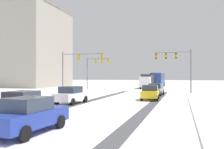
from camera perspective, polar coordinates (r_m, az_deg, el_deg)
The scene contains 14 objects.
wheel_track_left_lane at distance 22.28m, azimuth 10.14°, elevation -7.05°, with size 0.90×33.15×0.01m, color #4C4C51.
wheel_track_right_lane at distance 23.97m, azimuth -5.92°, elevation -6.59°, with size 1.00×33.15×0.01m, color #4C4C51.
sidewalk_kerb_right at distance 20.81m, azimuth 24.39°, elevation -7.32°, with size 4.00×33.15×0.12m, color white.
traffic_signal_near_right at distance 34.95m, azimuth 15.56°, elevation 3.16°, with size 5.27×0.73×6.50m.
traffic_signal_near_left at distance 36.87m, azimuth -8.65°, elevation 2.83°, with size 6.92×0.81×6.50m.
traffic_signal_far_left at distance 46.21m, azimuth -4.01°, elevation 2.24°, with size 4.71×0.54×6.50m.
car_grey_lead at distance 31.65m, azimuth 10.79°, elevation -3.62°, with size 2.02×4.19×1.62m.
car_yellow_cab_second at distance 25.55m, azimuth 9.46°, elevation -4.37°, with size 1.99×4.18×1.62m.
car_white_third at distance 22.13m, azimuth -10.04°, elevation -4.98°, with size 1.98×4.17×1.62m.
car_red_fourth at distance 15.91m, azimuth -21.18°, elevation -6.72°, with size 1.93×4.15×1.62m.
car_blue_fifth at distance 11.20m, azimuth -19.90°, elevation -9.38°, with size 1.99×4.18×1.62m.
bus_oncoming at distance 58.40m, azimuth 11.33°, elevation -1.02°, with size 2.74×11.02×3.38m.
box_truck_delivery at distance 49.46m, azimuth 8.68°, elevation -1.54°, with size 2.31×7.40×3.02m.
office_building_far_left_block at distance 65.70m, azimuth -23.68°, elevation 6.02°, with size 27.16×17.22×19.88m.
Camera 1 is at (8.45, -6.92, 2.55)m, focal length 36.94 mm.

